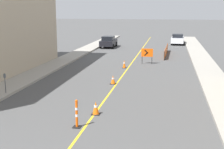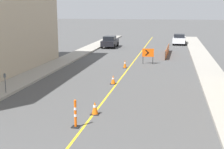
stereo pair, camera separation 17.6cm
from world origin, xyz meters
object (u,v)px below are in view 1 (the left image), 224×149
Objects in this scene: traffic_cone_fourth at (124,64)px; parking_meter_far_curb at (5,79)px; delineator_post_front at (77,115)px; parked_car_curb_near at (109,42)px; traffic_cone_third at (113,80)px; traffic_cone_second at (96,108)px; parked_car_curb_mid at (178,39)px; arrow_barricade_primary at (147,53)px.

parking_meter_far_curb is (-5.92, -10.45, 0.69)m from traffic_cone_fourth.
parked_car_curb_near reaches higher than delineator_post_front.
traffic_cone_third is at bearing -89.00° from traffic_cone_fourth.
parked_car_curb_mid reaches higher than traffic_cone_second.
parked_car_curb_mid reaches higher than parking_meter_far_curb.
traffic_cone_third is 0.15× the size of parked_car_curb_mid.
traffic_cone_fourth is at bearing 91.00° from traffic_cone_third.
parked_car_curb_near is at bearing 98.47° from delineator_post_front.
traffic_cone_second is 1.95m from delineator_post_front.
traffic_cone_second is 15.45m from arrow_barricade_primary.
delineator_post_front is at bearing -81.98° from parked_car_curb_near.
arrow_barricade_primary is (1.45, 15.37, 0.71)m from traffic_cone_second.
traffic_cone_third is 8.51m from delineator_post_front.
parking_meter_far_curb reaches higher than traffic_cone_third.
delineator_post_front is 7.33m from parking_meter_far_curb.
arrow_barricade_primary reaches higher than traffic_cone_third.
arrow_barricade_primary reaches higher than parking_meter_far_curb.
parked_car_curb_near is at bearing -147.01° from parked_car_curb_mid.
traffic_cone_fourth is 3.21m from arrow_barricade_primary.
parking_meter_far_curb is at bearing -145.04° from traffic_cone_third.
parked_car_curb_mid reaches higher than delineator_post_front.
traffic_cone_third is 0.48× the size of delineator_post_front.
traffic_cone_fourth is 0.59× the size of parking_meter_far_curb.
traffic_cone_fourth is 14.75m from delineator_post_front.
traffic_cone_second is 0.52× the size of delineator_post_front.
traffic_cone_third is at bearing -98.07° from parked_car_curb_mid.
parked_car_curb_near is 3.47× the size of parking_meter_far_curb.
traffic_cone_fourth is 0.55× the size of delineator_post_front.
parked_car_curb_mid is at bearing 79.32° from traffic_cone_third.
traffic_cone_second is at bearing 77.14° from delineator_post_front.
parked_car_curb_near is (-4.39, 29.48, 0.22)m from delineator_post_front.
arrow_barricade_primary reaches higher than traffic_cone_fourth.
arrow_barricade_primary is (1.87, 2.51, 0.69)m from traffic_cone_fourth.
traffic_cone_third is at bearing 92.76° from traffic_cone_second.
parking_meter_far_curb is (-11.04, -30.76, 0.26)m from parked_car_curb_mid.
delineator_post_front reaches higher than traffic_cone_second.
parked_car_curb_near reaches higher than traffic_cone_fourth.
traffic_cone_second is at bearing -80.54° from parked_car_curb_near.
traffic_cone_fourth is at bearing 89.98° from delineator_post_front.
arrow_barricade_primary is at bearing -63.31° from parked_car_curb_near.
traffic_cone_second is 1.07× the size of traffic_cone_third.
arrow_barricade_primary reaches higher than traffic_cone_second.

